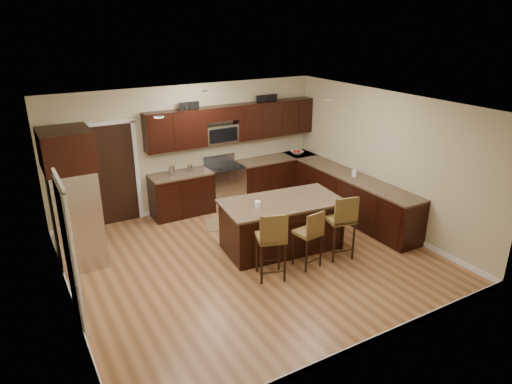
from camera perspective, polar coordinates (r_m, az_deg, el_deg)
floor at (r=8.15m, az=-0.46°, el=-8.28°), size 6.00×6.00×0.00m
ceiling at (r=7.22m, az=-0.53°, el=10.74°), size 6.00×6.00×0.00m
wall_back at (r=9.96m, az=-8.32°, el=5.44°), size 6.00×0.00×6.00m
wall_left at (r=6.75m, az=-23.32°, el=-3.82°), size 0.00×5.50×5.50m
wall_right at (r=9.35m, az=15.79°, el=3.82°), size 0.00×5.50×5.50m
base_cabinets at (r=9.99m, az=4.96°, el=0.27°), size 4.02×3.96×0.92m
upper_cabinets at (r=10.11m, az=-2.56°, el=8.74°), size 4.00×0.33×0.80m
range at (r=10.22m, az=-3.90°, el=0.86°), size 0.76×0.64×1.11m
microwave at (r=10.02m, az=-4.45°, el=7.29°), size 0.76×0.31×0.40m
doorway at (r=9.59m, az=-17.36°, el=2.06°), size 0.85×0.03×2.06m
pantry_door at (r=6.62m, az=-22.38°, el=-7.36°), size 0.03×0.80×2.04m
letter_decor at (r=9.96m, az=-3.35°, el=11.20°), size 2.20×0.03×0.15m
island at (r=8.34m, az=3.19°, el=-4.26°), size 2.26×1.35×0.92m
stool_left at (r=7.22m, az=1.99°, el=-5.79°), size 0.56×0.56×1.18m
stool_mid at (r=7.65m, az=6.80°, el=-5.08°), size 0.43×0.43×1.03m
stool_right at (r=7.98m, az=10.69°, el=-3.41°), size 0.52×0.52×1.18m
refrigerator at (r=8.10m, az=-21.86°, el=-0.63°), size 0.79×0.92×2.35m
floor_mat at (r=9.47m, az=-3.30°, el=-3.88°), size 1.16×0.95×0.01m
fruit_bowl at (r=11.00m, az=5.13°, el=4.96°), size 0.35×0.35×0.08m
soap_bottle at (r=9.57m, az=12.28°, el=2.50°), size 0.12×0.12×0.21m
canister_tall at (r=9.61m, az=-10.48°, el=2.64°), size 0.12×0.12×0.19m
canister_short at (r=9.74m, az=-8.26°, el=2.94°), size 0.11×0.11×0.16m
island_jar at (r=7.89m, az=0.21°, el=-1.49°), size 0.10×0.10×0.10m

